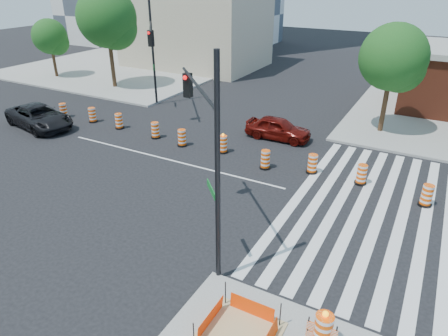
{
  "coord_description": "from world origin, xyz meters",
  "views": [
    {
      "loc": [
        12.54,
        -16.26,
        9.48
      ],
      "look_at": [
        4.65,
        -1.91,
        1.4
      ],
      "focal_mm": 32.0,
      "sensor_mm": 36.0,
      "label": 1
    }
  ],
  "objects": [
    {
      "name": "red_coupe",
      "position": [
        4.22,
        5.88,
        0.7
      ],
      "size": [
        4.11,
        1.71,
        1.39
      ],
      "primitive_type": "imported",
      "rotation": [
        0.0,
        0.0,
        1.59
      ],
      "color": "#540B07",
      "rests_on": "ground"
    },
    {
      "name": "signal_pole_nw",
      "position": [
        -5.96,
        6.8,
        4.82
      ],
      "size": [
        3.76,
        4.76,
        7.85
      ],
      "rotation": [
        0.0,
        0.0,
        -0.91
      ],
      "color": "black",
      "rests_on": "ground"
    },
    {
      "name": "median_drum_7",
      "position": [
        7.57,
        2.31,
        0.48
      ],
      "size": [
        0.6,
        0.6,
        1.02
      ],
      "color": "black",
      "rests_on": "ground"
    },
    {
      "name": "median_drum_1",
      "position": [
        -8.28,
        2.56,
        0.48
      ],
      "size": [
        0.6,
        0.6,
        1.02
      ],
      "color": "black",
      "rests_on": "ground"
    },
    {
      "name": "beige_midrise",
      "position": [
        -12.0,
        22.0,
        5.0
      ],
      "size": [
        14.0,
        10.0,
        10.0
      ],
      "primitive_type": "cube",
      "color": "tan",
      "rests_on": "ground"
    },
    {
      "name": "tree_north_a",
      "position": [
        -21.02,
        10.41,
        3.73
      ],
      "size": [
        3.28,
        3.27,
        5.56
      ],
      "color": "#382314",
      "rests_on": "ground"
    },
    {
      "name": "median_drum_4",
      "position": [
        -0.41,
        2.04,
        0.48
      ],
      "size": [
        0.6,
        0.6,
        1.02
      ],
      "color": "black",
      "rests_on": "ground"
    },
    {
      "name": "barricade",
      "position": [
        11.14,
        -8.26,
        0.69
      ],
      "size": [
        0.84,
        0.09,
        0.99
      ],
      "rotation": [
        0.0,
        0.0,
        0.06
      ],
      "color": "#FF5205",
      "rests_on": "ground"
    },
    {
      "name": "median_drum_6",
      "position": [
        5.21,
        1.61,
        0.48
      ],
      "size": [
        0.6,
        0.6,
        1.02
      ],
      "color": "black",
      "rests_on": "ground"
    },
    {
      "name": "dark_suv",
      "position": [
        -10.61,
        0.09,
        0.75
      ],
      "size": [
        5.77,
        3.46,
        1.5
      ],
      "primitive_type": "imported",
      "rotation": [
        0.0,
        0.0,
        1.38
      ],
      "color": "black",
      "rests_on": "ground"
    },
    {
      "name": "tree_north_b",
      "position": [
        -13.23,
        10.24,
        5.72
      ],
      "size": [
        5.01,
        5.01,
        8.51
      ],
      "color": "#382314",
      "rests_on": "ground"
    },
    {
      "name": "crosswalk_east",
      "position": [
        10.95,
        0.0,
        0.01
      ],
      "size": [
        6.75,
        13.5,
        0.01
      ],
      "color": "silver",
      "rests_on": "ground"
    },
    {
      "name": "excavation_pit",
      "position": [
        9.0,
        -9.0,
        0.22
      ],
      "size": [
        2.2,
        2.2,
        0.9
      ],
      "color": "tan",
      "rests_on": "ground"
    },
    {
      "name": "median_drum_2",
      "position": [
        -5.77,
        2.48,
        0.48
      ],
      "size": [
        0.6,
        0.6,
        1.02
      ],
      "color": "black",
      "rests_on": "ground"
    },
    {
      "name": "pit_drum",
      "position": [
        11.16,
        -8.15,
        0.67
      ],
      "size": [
        0.64,
        0.64,
        1.26
      ],
      "color": "black",
      "rests_on": "ground"
    },
    {
      "name": "median_drum_9",
      "position": [
        13.05,
        1.6,
        0.48
      ],
      "size": [
        0.6,
        0.6,
        1.02
      ],
      "color": "black",
      "rests_on": "ground"
    },
    {
      "name": "median_drum_8",
      "position": [
        10.06,
        2.3,
        0.48
      ],
      "size": [
        0.6,
        0.6,
        1.02
      ],
      "color": "black",
      "rests_on": "ground"
    },
    {
      "name": "lane_centerline",
      "position": [
        0.0,
        0.0,
        0.01
      ],
      "size": [
        14.0,
        0.12,
        0.01
      ],
      "primitive_type": "cube",
      "color": "silver",
      "rests_on": "ground"
    },
    {
      "name": "median_drum_0",
      "position": [
        -10.85,
        2.28,
        0.48
      ],
      "size": [
        0.6,
        0.6,
        1.02
      ],
      "color": "black",
      "rests_on": "ground"
    },
    {
      "name": "median_drum_5",
      "position": [
        2.23,
        2.36,
        0.49
      ],
      "size": [
        0.6,
        0.6,
        1.18
      ],
      "color": "black",
      "rests_on": "ground"
    },
    {
      "name": "median_drum_3",
      "position": [
        -2.6,
        2.29,
        0.48
      ],
      "size": [
        0.6,
        0.6,
        1.02
      ],
      "color": "black",
      "rests_on": "ground"
    },
    {
      "name": "signal_pole_se",
      "position": [
        6.14,
        -5.86,
        4.63
      ],
      "size": [
        4.01,
        4.22,
        7.53
      ],
      "rotation": [
        0.0,
        0.0,
        2.33
      ],
      "color": "black",
      "rests_on": "ground"
    },
    {
      "name": "ground",
      "position": [
        0.0,
        0.0,
        0.0
      ],
      "size": [
        120.0,
        120.0,
        0.0
      ],
      "primitive_type": "plane",
      "color": "black",
      "rests_on": "ground"
    },
    {
      "name": "sidewalk_nw",
      "position": [
        -18.0,
        18.0,
        0.07
      ],
      "size": [
        22.0,
        22.0,
        0.15
      ],
      "primitive_type": "cube",
      "color": "gray",
      "rests_on": "ground"
    },
    {
      "name": "tree_north_c",
      "position": [
        9.72,
        10.15,
        4.61
      ],
      "size": [
        4.04,
        4.04,
        6.87
      ],
      "color": "#382314",
      "rests_on": "ground"
    }
  ]
}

